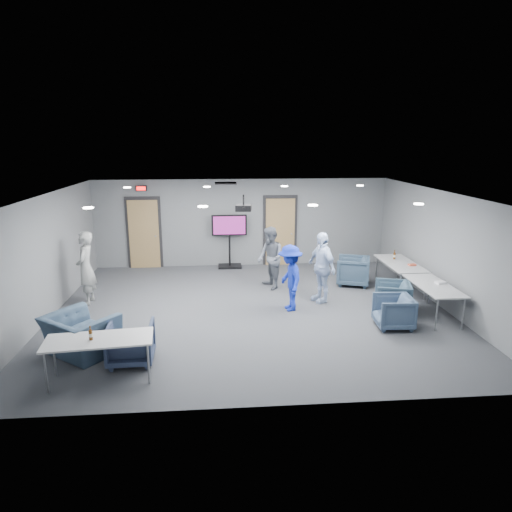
{
  "coord_description": "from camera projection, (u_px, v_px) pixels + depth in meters",
  "views": [
    {
      "loc": [
        -0.73,
        -9.98,
        3.83
      ],
      "look_at": [
        0.14,
        0.36,
        1.2
      ],
      "focal_mm": 32.0,
      "sensor_mm": 36.0,
      "label": 1
    }
  ],
  "objects": [
    {
      "name": "table_right_a",
      "position": [
        400.0,
        264.0,
        11.93
      ],
      "size": [
        0.79,
        1.89,
        0.73
      ],
      "rotation": [
        0.0,
        0.0,
        1.57
      ],
      "color": "#AAACAF",
      "rests_on": "floor"
    },
    {
      "name": "table_right_b",
      "position": [
        434.0,
        287.0,
        10.1
      ],
      "size": [
        0.73,
        1.76,
        0.73
      ],
      "rotation": [
        0.0,
        0.0,
        1.57
      ],
      "color": "#AAACAF",
      "rests_on": "floor"
    },
    {
      "name": "chair_front_a",
      "position": [
        131.0,
        343.0,
        8.04
      ],
      "size": [
        0.81,
        0.83,
        0.73
      ],
      "primitive_type": "imported",
      "rotation": [
        0.0,
        0.0,
        3.17
      ],
      "color": "#35405C",
      "rests_on": "floor"
    },
    {
      "name": "wall_left",
      "position": [
        46.0,
        258.0,
        9.94
      ],
      "size": [
        0.02,
        8.0,
        2.7
      ],
      "primitive_type": "cube",
      "color": "slate",
      "rests_on": "floor"
    },
    {
      "name": "projector",
      "position": [
        244.0,
        208.0,
        9.98
      ],
      "size": [
        0.38,
        0.35,
        0.36
      ],
      "rotation": [
        0.0,
        0.0,
        -0.14
      ],
      "color": "black",
      "rests_on": "ceiling"
    },
    {
      "name": "chair_right_a",
      "position": [
        353.0,
        271.0,
        12.41
      ],
      "size": [
        1.08,
        1.06,
        0.78
      ],
      "primitive_type": "imported",
      "rotation": [
        0.0,
        0.0,
        -1.9
      ],
      "color": "#344759",
      "rests_on": "floor"
    },
    {
      "name": "wall_right",
      "position": [
        443.0,
        250.0,
        10.67
      ],
      "size": [
        0.02,
        8.0,
        2.7
      ],
      "primitive_type": "cube",
      "color": "slate",
      "rests_on": "floor"
    },
    {
      "name": "person_b",
      "position": [
        270.0,
        258.0,
        12.0
      ],
      "size": [
        0.82,
        0.94,
        1.65
      ],
      "primitive_type": "imported",
      "rotation": [
        0.0,
        0.0,
        -1.3
      ],
      "color": "slate",
      "rests_on": "floor"
    },
    {
      "name": "floor",
      "position": [
        251.0,
        310.0,
        10.64
      ],
      "size": [
        9.0,
        9.0,
        0.0
      ],
      "primitive_type": "plane",
      "color": "#393C41",
      "rests_on": "ground"
    },
    {
      "name": "chair_front_b",
      "position": [
        81.0,
        335.0,
        8.34
      ],
      "size": [
        1.55,
        1.52,
        0.76
      ],
      "primitive_type": "imported",
      "rotation": [
        0.0,
        0.0,
        2.48
      ],
      "color": "#3A4E64",
      "rests_on": "floor"
    },
    {
      "name": "person_a",
      "position": [
        86.0,
        268.0,
        10.86
      ],
      "size": [
        0.42,
        0.64,
        1.77
      ],
      "primitive_type": "imported",
      "rotation": [
        0.0,
        0.0,
        -1.57
      ],
      "color": "#939693",
      "rests_on": "floor"
    },
    {
      "name": "door_left",
      "position": [
        144.0,
        234.0,
        13.95
      ],
      "size": [
        1.06,
        0.17,
        2.24
      ],
      "color": "black",
      "rests_on": "wall_back"
    },
    {
      "name": "person_c",
      "position": [
        321.0,
        267.0,
        11.02
      ],
      "size": [
        0.77,
        1.09,
        1.72
      ],
      "primitive_type": "imported",
      "rotation": [
        0.0,
        0.0,
        -1.19
      ],
      "color": "#C6DCFF",
      "rests_on": "floor"
    },
    {
      "name": "table_front_left",
      "position": [
        99.0,
        342.0,
        7.35
      ],
      "size": [
        1.77,
        0.88,
        0.73
      ],
      "rotation": [
        0.0,
        0.0,
        0.11
      ],
      "color": "#AAACAF",
      "rests_on": "floor"
    },
    {
      "name": "snack_box",
      "position": [
        412.0,
        265.0,
        11.65
      ],
      "size": [
        0.2,
        0.15,
        0.04
      ],
      "primitive_type": "cube",
      "rotation": [
        0.0,
        0.0,
        0.17
      ],
      "color": "#E15438",
      "rests_on": "table_right_a"
    },
    {
      "name": "bottle_front",
      "position": [
        91.0,
        335.0,
        7.29
      ],
      "size": [
        0.06,
        0.06,
        0.24
      ],
      "color": "#562F0E",
      "rests_on": "table_front_left"
    },
    {
      "name": "wrapper",
      "position": [
        440.0,
        282.0,
        10.18
      ],
      "size": [
        0.25,
        0.2,
        0.05
      ],
      "primitive_type": "cube",
      "rotation": [
        0.0,
        0.0,
        0.27
      ],
      "color": "white",
      "rests_on": "table_right_b"
    },
    {
      "name": "hvac_diffuser",
      "position": [
        226.0,
        183.0,
        12.64
      ],
      "size": [
        0.6,
        0.6,
        0.03
      ],
      "primitive_type": "cube",
      "color": "black",
      "rests_on": "ceiling"
    },
    {
      "name": "ceiling",
      "position": [
        251.0,
        194.0,
        9.97
      ],
      "size": [
        9.0,
        9.0,
        0.0
      ],
      "primitive_type": "plane",
      "rotation": [
        3.14,
        0.0,
        0.0
      ],
      "color": "white",
      "rests_on": "wall_back"
    },
    {
      "name": "tv_stand",
      "position": [
        229.0,
        238.0,
        13.99
      ],
      "size": [
        1.07,
        0.51,
        1.65
      ],
      "color": "black",
      "rests_on": "floor"
    },
    {
      "name": "wall_front",
      "position": [
        272.0,
        321.0,
        6.44
      ],
      "size": [
        9.0,
        0.02,
        2.7
      ],
      "primitive_type": "cube",
      "color": "slate",
      "rests_on": "floor"
    },
    {
      "name": "downlights",
      "position": [
        251.0,
        195.0,
        9.98
      ],
      "size": [
        6.18,
        3.78,
        0.02
      ],
      "color": "white",
      "rests_on": "ceiling"
    },
    {
      "name": "door_right",
      "position": [
        280.0,
        231.0,
        14.29
      ],
      "size": [
        1.06,
        0.17,
        2.24
      ],
      "color": "black",
      "rests_on": "wall_back"
    },
    {
      "name": "exit_sign",
      "position": [
        141.0,
        188.0,
        13.59
      ],
      "size": [
        0.32,
        0.08,
        0.16
      ],
      "color": "black",
      "rests_on": "wall_back"
    },
    {
      "name": "wall_back",
      "position": [
        242.0,
        223.0,
        14.17
      ],
      "size": [
        9.0,
        0.02,
        2.7
      ],
      "primitive_type": "cube",
      "color": "slate",
      "rests_on": "floor"
    },
    {
      "name": "chair_right_b",
      "position": [
        392.0,
        297.0,
        10.44
      ],
      "size": [
        0.96,
        0.95,
        0.71
      ],
      "primitive_type": "imported",
      "rotation": [
        0.0,
        0.0,
        -1.86
      ],
      "color": "#364C5D",
      "rests_on": "floor"
    },
    {
      "name": "bottle_right",
      "position": [
        394.0,
        256.0,
        12.26
      ],
      "size": [
        0.07,
        0.07,
        0.25
      ],
      "color": "#562F0E",
      "rests_on": "table_right_a"
    },
    {
      "name": "person_d",
      "position": [
        290.0,
        278.0,
        10.47
      ],
      "size": [
        0.68,
        1.06,
        1.54
      ],
      "primitive_type": "imported",
      "rotation": [
        0.0,
        0.0,
        -1.45
      ],
      "color": "#1A2DA9",
      "rests_on": "floor"
    },
    {
      "name": "chair_right_c",
      "position": [
        393.0,
        312.0,
        9.57
      ],
      "size": [
        0.8,
        0.78,
        0.69
      ],
      "primitive_type": "imported",
      "rotation": [
        0.0,
        0.0,
        -1.63
      ],
      "color": "#3D4F69",
      "rests_on": "floor"
    }
  ]
}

